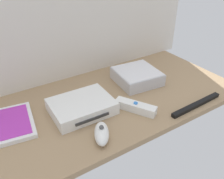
{
  "coord_description": "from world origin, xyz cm",
  "views": [
    {
      "loc": [
        -40.96,
        -63.95,
        50.75
      ],
      "look_at": [
        0.0,
        0.0,
        4.0
      ],
      "focal_mm": 38.52,
      "sensor_mm": 36.0,
      "label": 1
    }
  ],
  "objects_px": {
    "mini_computer": "(137,76)",
    "remote_wand": "(135,107)",
    "remote_nunchuk": "(102,133)",
    "game_console": "(82,106)",
    "sensor_bar": "(196,105)",
    "game_case": "(12,123)"
  },
  "relations": [
    {
      "from": "remote_wand",
      "to": "sensor_bar",
      "type": "relative_size",
      "value": 0.61
    },
    {
      "from": "remote_nunchuk",
      "to": "sensor_bar",
      "type": "distance_m",
      "value": 0.38
    },
    {
      "from": "game_console",
      "to": "sensor_bar",
      "type": "relative_size",
      "value": 0.89
    },
    {
      "from": "mini_computer",
      "to": "game_case",
      "type": "height_order",
      "value": "mini_computer"
    },
    {
      "from": "remote_nunchuk",
      "to": "mini_computer",
      "type": "bearing_deg",
      "value": 64.57
    },
    {
      "from": "game_case",
      "to": "sensor_bar",
      "type": "bearing_deg",
      "value": -14.77
    },
    {
      "from": "game_case",
      "to": "remote_nunchuk",
      "type": "xyz_separation_m",
      "value": [
        0.21,
        -0.21,
        0.01
      ]
    },
    {
      "from": "mini_computer",
      "to": "remote_wand",
      "type": "relative_size",
      "value": 1.28
    },
    {
      "from": "mini_computer",
      "to": "game_case",
      "type": "relative_size",
      "value": 0.9
    },
    {
      "from": "game_console",
      "to": "sensor_bar",
      "type": "xyz_separation_m",
      "value": [
        0.36,
        -0.19,
        -0.01
      ]
    },
    {
      "from": "remote_wand",
      "to": "game_case",
      "type": "bearing_deg",
      "value": 128.42
    },
    {
      "from": "game_console",
      "to": "game_case",
      "type": "distance_m",
      "value": 0.23
    },
    {
      "from": "remote_nunchuk",
      "to": "sensor_bar",
      "type": "relative_size",
      "value": 0.45
    },
    {
      "from": "game_console",
      "to": "mini_computer",
      "type": "height_order",
      "value": "mini_computer"
    },
    {
      "from": "game_console",
      "to": "mini_computer",
      "type": "relative_size",
      "value": 1.15
    },
    {
      "from": "mini_computer",
      "to": "sensor_bar",
      "type": "height_order",
      "value": "mini_computer"
    },
    {
      "from": "remote_wand",
      "to": "remote_nunchuk",
      "type": "bearing_deg",
      "value": 168.62
    },
    {
      "from": "mini_computer",
      "to": "game_case",
      "type": "bearing_deg",
      "value": -178.94
    },
    {
      "from": "game_case",
      "to": "remote_wand",
      "type": "relative_size",
      "value": 1.42
    },
    {
      "from": "game_case",
      "to": "remote_nunchuk",
      "type": "relative_size",
      "value": 1.91
    },
    {
      "from": "mini_computer",
      "to": "remote_nunchuk",
      "type": "bearing_deg",
      "value": -143.98
    },
    {
      "from": "game_case",
      "to": "sensor_bar",
      "type": "xyz_separation_m",
      "value": [
        0.59,
        -0.25,
        -0.0
      ]
    }
  ]
}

